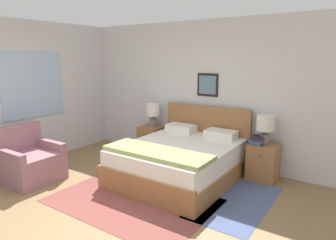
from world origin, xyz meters
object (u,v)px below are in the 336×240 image
at_px(bed, 180,160).
at_px(nightstand_by_door, 263,162).
at_px(armchair, 30,163).
at_px(table_lamp_by_door, 266,125).
at_px(nightstand_near_window, 152,140).
at_px(table_lamp_near_window, 153,111).

height_order(bed, nightstand_by_door, bed).
bearing_deg(armchair, bed, 124.72).
xyz_separation_m(armchair, table_lamp_by_door, (3.08, 2.15, 0.60)).
distance_m(nightstand_near_window, table_lamp_by_door, 2.32).
bearing_deg(table_lamp_by_door, bed, -145.55).
distance_m(nightstand_near_window, nightstand_by_door, 2.24).
bearing_deg(table_lamp_near_window, nightstand_near_window, -130.15).
xyz_separation_m(nightstand_near_window, table_lamp_near_window, (0.02, 0.02, 0.60)).
bearing_deg(table_lamp_near_window, armchair, -111.71).
xyz_separation_m(table_lamp_near_window, table_lamp_by_door, (2.22, 0.00, 0.00)).
bearing_deg(nightstand_by_door, table_lamp_by_door, 107.56).
bearing_deg(nightstand_near_window, armchair, -111.49).
relative_size(nightstand_by_door, table_lamp_near_window, 1.29).
bearing_deg(armchair, nightstand_by_door, 124.12).
height_order(armchair, nightstand_near_window, armchair).
height_order(armchair, table_lamp_near_window, table_lamp_near_window).
height_order(armchair, table_lamp_by_door, table_lamp_by_door).
relative_size(armchair, nightstand_near_window, 1.49).
relative_size(armchair, nightstand_by_door, 1.49).
bearing_deg(bed, nightstand_by_door, 33.56).
height_order(nightstand_near_window, nightstand_by_door, same).
height_order(nightstand_near_window, table_lamp_by_door, table_lamp_by_door).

